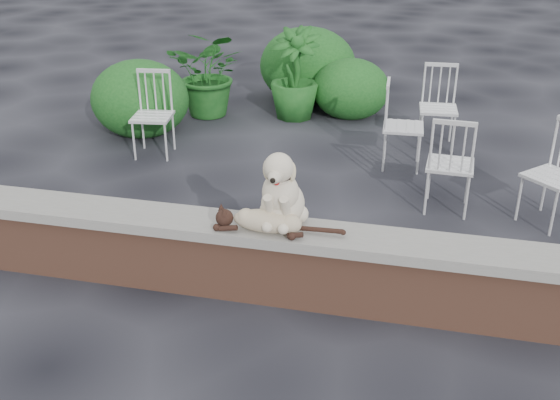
% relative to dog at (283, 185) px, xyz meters
% --- Properties ---
extents(ground, '(60.00, 60.00, 0.00)m').
position_rel_dog_xyz_m(ground, '(0.71, -0.08, -0.88)').
color(ground, black).
rests_on(ground, ground).
extents(brick_wall, '(6.00, 0.30, 0.50)m').
position_rel_dog_xyz_m(brick_wall, '(0.71, -0.08, -0.63)').
color(brick_wall, brown).
rests_on(brick_wall, ground).
extents(capstone, '(6.20, 0.40, 0.08)m').
position_rel_dog_xyz_m(capstone, '(0.71, -0.08, -0.34)').
color(capstone, slate).
rests_on(capstone, brick_wall).
extents(dog, '(0.40, 0.52, 0.60)m').
position_rel_dog_xyz_m(dog, '(0.00, 0.00, 0.00)').
color(dog, beige).
rests_on(dog, capstone).
extents(cat, '(1.09, 0.28, 0.18)m').
position_rel_dog_xyz_m(cat, '(-0.08, -0.15, -0.21)').
color(cat, tan).
rests_on(cat, capstone).
extents(chair_c, '(0.59, 0.59, 0.94)m').
position_rel_dog_xyz_m(chair_c, '(1.19, 1.71, -0.41)').
color(chair_c, silver).
rests_on(chair_c, ground).
extents(chair_a, '(0.63, 0.63, 0.94)m').
position_rel_dog_xyz_m(chair_a, '(-2.03, 2.39, -0.41)').
color(chair_a, silver).
rests_on(chair_a, ground).
extents(chair_b, '(0.59, 0.59, 0.94)m').
position_rel_dog_xyz_m(chair_b, '(1.06, 3.39, -0.41)').
color(chair_b, silver).
rests_on(chair_b, ground).
extents(chair_d, '(0.79, 0.79, 0.94)m').
position_rel_dog_xyz_m(chair_d, '(2.08, 1.63, -0.41)').
color(chair_d, silver).
rests_on(chair_d, ground).
extents(chair_e, '(0.58, 0.58, 0.94)m').
position_rel_dog_xyz_m(chair_e, '(0.71, 2.67, -0.41)').
color(chair_e, silver).
rests_on(chair_e, ground).
extents(potted_plant_a, '(1.07, 0.94, 1.14)m').
position_rel_dog_xyz_m(potted_plant_a, '(-1.85, 3.89, -0.31)').
color(potted_plant_a, '#154C19').
rests_on(potted_plant_a, ground).
extents(potted_plant_b, '(0.74, 0.74, 1.17)m').
position_rel_dog_xyz_m(potted_plant_b, '(-0.76, 4.04, -0.30)').
color(potted_plant_b, '#154C19').
rests_on(potted_plant_b, ground).
extents(shrubbery, '(3.52, 3.01, 1.07)m').
position_rel_dog_xyz_m(shrubbery, '(-1.19, 4.17, -0.44)').
color(shrubbery, '#154C19').
rests_on(shrubbery, ground).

